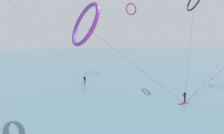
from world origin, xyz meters
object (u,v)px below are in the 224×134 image
surfer_crimson (185,98)px  surfer_ivory (85,81)px  kite_violet (85,24)px  kite_charcoal (194,1)px  kite_magenta (131,9)px

surfer_crimson → surfer_ivory: bearing=91.7°
surfer_ivory → kite_violet: kite_violet is taller
kite_violet → surfer_ivory: bearing=156.4°
kite_charcoal → surfer_crimson: bearing=-31.3°
kite_magenta → kite_charcoal: (1.98, -20.65, -1.35)m
surfer_crimson → kite_magenta: size_ratio=0.09×
surfer_ivory → kite_violet: 17.68m
kite_magenta → kite_violet: 35.79m
surfer_ivory → kite_violet: size_ratio=0.12×
surfer_crimson → kite_charcoal: (10.02, 8.96, 14.96)m
kite_magenta → kite_charcoal: kite_magenta is taller
surfer_ivory → kite_charcoal: 25.49m
kite_charcoal → surfer_ivory: bearing=-93.4°
kite_magenta → kite_violet: kite_magenta is taller
surfer_ivory → kite_violet: bearing=-47.3°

